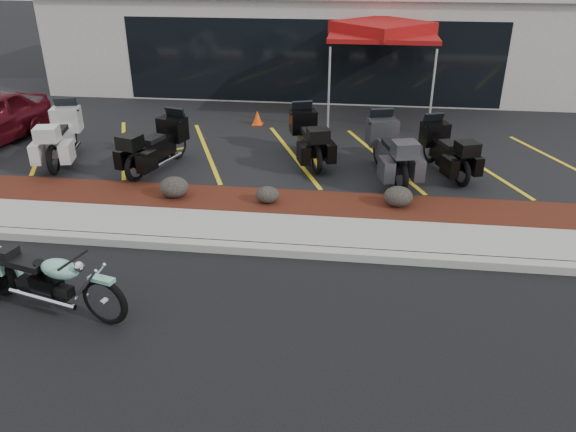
# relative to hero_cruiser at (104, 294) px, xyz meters

# --- Properties ---
(ground) EXTENTS (90.00, 90.00, 0.00)m
(ground) POSITION_rel_hero_cruiser_xyz_m (1.84, 1.38, -0.50)
(ground) COLOR black
(ground) RESTS_ON ground
(curb) EXTENTS (24.00, 0.25, 0.15)m
(curb) POSITION_rel_hero_cruiser_xyz_m (1.84, 2.28, -0.42)
(curb) COLOR gray
(curb) RESTS_ON ground
(sidewalk) EXTENTS (24.00, 1.20, 0.15)m
(sidewalk) POSITION_rel_hero_cruiser_xyz_m (1.84, 2.98, -0.42)
(sidewalk) COLOR gray
(sidewalk) RESTS_ON ground
(mulch_bed) EXTENTS (24.00, 1.20, 0.16)m
(mulch_bed) POSITION_rel_hero_cruiser_xyz_m (1.84, 4.18, -0.42)
(mulch_bed) COLOR #330E0B
(mulch_bed) RESTS_ON ground
(upper_lot) EXTENTS (26.00, 9.60, 0.15)m
(upper_lot) POSITION_rel_hero_cruiser_xyz_m (1.84, 9.58, -0.42)
(upper_lot) COLOR black
(upper_lot) RESTS_ON ground
(dealership_building) EXTENTS (18.00, 8.16, 4.00)m
(dealership_building) POSITION_rel_hero_cruiser_xyz_m (1.84, 15.85, 1.51)
(dealership_building) COLOR #9C958D
(dealership_building) RESTS_ON ground
(boulder_left) EXTENTS (0.61, 0.51, 0.43)m
(boulder_left) POSITION_rel_hero_cruiser_xyz_m (-0.28, 4.10, -0.12)
(boulder_left) COLOR black
(boulder_left) RESTS_ON mulch_bed
(boulder_mid) EXTENTS (0.48, 0.40, 0.34)m
(boulder_mid) POSITION_rel_hero_cruiser_xyz_m (1.67, 4.06, -0.17)
(boulder_mid) COLOR black
(boulder_mid) RESTS_ON mulch_bed
(boulder_right) EXTENTS (0.58, 0.48, 0.41)m
(boulder_right) POSITION_rel_hero_cruiser_xyz_m (4.29, 4.22, -0.13)
(boulder_right) COLOR black
(boulder_right) RESTS_ON mulch_bed
(hero_cruiser) EXTENTS (2.92, 1.43, 1.00)m
(hero_cruiser) POSITION_rel_hero_cruiser_xyz_m (0.00, 0.00, 0.00)
(hero_cruiser) COLOR #77B99D
(hero_cruiser) RESTS_ON ground
(touring_white) EXTENTS (1.40, 2.48, 1.36)m
(touring_white) POSITION_rel_hero_cruiser_xyz_m (-3.76, 6.65, 0.33)
(touring_white) COLOR #BABAB6
(touring_white) RESTS_ON upper_lot
(touring_black_front) EXTENTS (1.47, 2.35, 1.28)m
(touring_black_front) POSITION_rel_hero_cruiser_xyz_m (-0.90, 6.37, 0.29)
(touring_black_front) COLOR black
(touring_black_front) RESTS_ON upper_lot
(touring_black_mid) EXTENTS (1.49, 2.37, 1.29)m
(touring_black_mid) POSITION_rel_hero_cruiser_xyz_m (2.04, 7.31, 0.30)
(touring_black_mid) COLOR black
(touring_black_mid) RESTS_ON upper_lot
(touring_grey) EXTENTS (1.46, 2.51, 1.37)m
(touring_grey) POSITION_rel_hero_cruiser_xyz_m (3.95, 6.57, 0.34)
(touring_grey) COLOR #2D2E32
(touring_grey) RESTS_ON upper_lot
(touring_black_rear) EXTENTS (1.47, 2.25, 1.22)m
(touring_black_rear) POSITION_rel_hero_cruiser_xyz_m (5.18, 6.86, 0.26)
(touring_black_rear) COLOR black
(touring_black_rear) RESTS_ON upper_lot
(traffic_cone) EXTENTS (0.38, 0.38, 0.41)m
(traffic_cone) POSITION_rel_hero_cruiser_xyz_m (0.53, 9.42, -0.14)
(traffic_cone) COLOR #FF4808
(traffic_cone) RESTS_ON upper_lot
(popup_canopy) EXTENTS (3.69, 3.69, 2.77)m
(popup_canopy) POSITION_rel_hero_cruiser_xyz_m (3.98, 10.56, 2.17)
(popup_canopy) COLOR silver
(popup_canopy) RESTS_ON upper_lot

